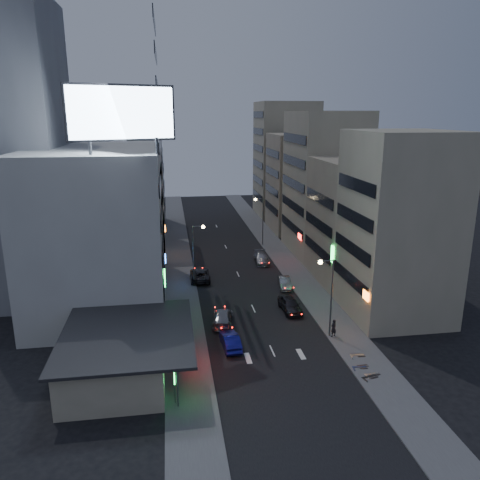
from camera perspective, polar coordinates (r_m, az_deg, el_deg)
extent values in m
plane|color=black|center=(42.04, 5.19, -15.90)|extent=(180.00, 180.00, 0.00)
cube|color=#4C4C4F|center=(68.38, -7.40, -3.35)|extent=(4.00, 120.00, 0.12)
cube|color=#4C4C4F|center=(70.47, 5.73, -2.73)|extent=(4.00, 120.00, 0.12)
cube|color=tan|center=(42.18, -14.81, -13.46)|extent=(8.00, 12.00, 3.60)
cube|color=black|center=(41.19, -13.59, -11.05)|extent=(11.00, 13.00, 0.25)
cube|color=black|center=(41.29, -7.74, -11.68)|extent=(0.12, 4.00, 0.90)
cube|color=#FF1E14|center=(41.29, -7.63, -11.68)|extent=(0.04, 3.70, 0.70)
cube|color=beige|center=(56.88, -16.53, 1.70)|extent=(14.00, 24.00, 18.00)
cube|color=gray|center=(60.48, -25.32, 9.35)|extent=(10.00, 14.00, 34.00)
cube|color=tan|center=(52.66, 18.72, 1.58)|extent=(10.00, 11.00, 20.00)
cube|color=tan|center=(63.43, 14.29, 2.28)|extent=(11.00, 12.00, 16.00)
cube|color=tan|center=(74.66, 10.24, 6.75)|extent=(10.00, 14.00, 22.00)
cube|color=beige|center=(80.98, -13.28, 6.52)|extent=(11.00, 10.00, 20.00)
cube|color=gray|center=(94.20, -12.92, 6.18)|extent=(12.00, 10.00, 15.00)
cube|color=tan|center=(89.25, 7.40, 6.92)|extent=(11.00, 12.00, 18.00)
cube|color=tan|center=(102.45, 5.56, 9.72)|extent=(12.00, 12.00, 24.00)
cylinder|color=#595B60|center=(45.50, -17.82, 10.81)|extent=(0.30, 0.30, 1.50)
cylinder|color=#595B60|center=(44.97, -10.11, 11.25)|extent=(0.30, 0.30, 1.50)
cube|color=black|center=(45.04, -14.23, 14.79)|extent=(9.52, 3.75, 5.00)
cube|color=#BFDEFF|center=(44.83, -14.16, 14.80)|extent=(9.04, 3.34, 4.60)
cylinder|color=#595B60|center=(47.05, 11.08, -7.00)|extent=(0.16, 0.16, 8.00)
cylinder|color=#595B60|center=(45.51, 10.50, -2.52)|extent=(1.40, 0.10, 0.10)
sphere|color=#FFD88C|center=(45.35, 9.77, -2.68)|extent=(0.44, 0.44, 0.44)
cylinder|color=#595B60|center=(59.58, -5.69, -2.00)|extent=(0.16, 0.16, 8.00)
cylinder|color=#595B60|center=(58.59, -5.10, 1.67)|extent=(1.40, 0.10, 0.10)
sphere|color=#FFD88C|center=(58.65, -4.52, 1.60)|extent=(0.44, 0.44, 0.44)
cylinder|color=#595B60|center=(78.42, 2.80, 2.26)|extent=(0.16, 0.16, 8.00)
cylinder|color=#595B60|center=(77.50, 2.33, 5.05)|extent=(1.40, 0.10, 0.10)
sphere|color=#FFD88C|center=(77.41, 1.89, 4.97)|extent=(0.44, 0.44, 0.44)
imported|color=#2A292F|center=(53.52, 6.12, -7.83)|extent=(2.15, 4.84, 1.62)
imported|color=#929499|center=(60.43, 5.46, -5.20)|extent=(1.90, 4.22, 1.34)
imported|color=black|center=(62.99, -4.91, -4.24)|extent=(2.65, 5.50, 1.51)
imported|color=#94959C|center=(69.93, 2.68, -2.23)|extent=(2.32, 5.19, 1.48)
imported|color=navy|center=(45.58, -1.21, -12.16)|extent=(1.80, 4.46, 1.44)
imported|color=gray|center=(50.30, -2.14, -9.41)|extent=(2.87, 5.30, 1.46)
imported|color=black|center=(48.21, 11.33, -10.48)|extent=(0.78, 0.66, 1.81)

